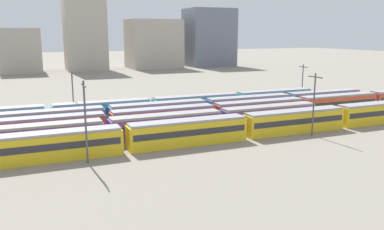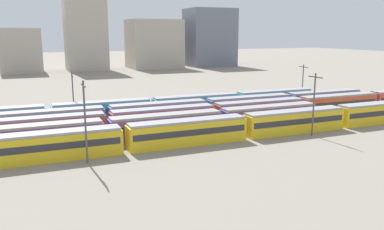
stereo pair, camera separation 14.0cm
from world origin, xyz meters
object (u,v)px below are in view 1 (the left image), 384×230
(train_track_1, at_px, (166,125))
(catenary_pole_2, at_px, (85,118))
(catenary_pole_0, at_px, (314,101))
(catenary_pole_3, at_px, (73,94))
(train_track_4, at_px, (151,107))
(train_track_3, at_px, (206,109))
(catenary_pole_1, at_px, (302,81))
(train_track_0, at_px, (244,126))
(train_track_2, at_px, (300,106))

(train_track_1, bearing_deg, catenary_pole_2, -148.24)
(train_track_1, distance_m, catenary_pole_0, 23.45)
(catenary_pole_2, distance_m, catenary_pole_3, 26.68)
(catenary_pole_0, xyz_separation_m, catenary_pole_2, (-35.08, -0.14, 0.25))
(train_track_1, distance_m, train_track_4, 15.77)
(catenary_pole_2, relative_size, catenary_pole_3, 1.16)
(train_track_1, xyz_separation_m, catenary_pole_0, (21.69, -8.14, 3.64))
(train_track_3, xyz_separation_m, catenary_pole_1, (28.79, 8.09, 3.07))
(train_track_1, height_order, catenary_pole_0, catenary_pole_0)
(train_track_4, distance_m, catenary_pole_1, 38.25)
(train_track_0, height_order, train_track_1, same)
(train_track_3, height_order, train_track_4, same)
(train_track_2, xyz_separation_m, catenary_pole_3, (-41.56, 13.14, 3.12))
(train_track_2, distance_m, catenary_pole_3, 43.70)
(catenary_pole_2, bearing_deg, train_track_1, 31.76)
(train_track_1, relative_size, train_track_2, 0.50)
(train_track_3, height_order, catenary_pole_0, catenary_pole_0)
(train_track_2, bearing_deg, train_track_4, 159.14)
(train_track_1, bearing_deg, train_track_2, 9.95)
(train_track_1, bearing_deg, catenary_pole_1, 24.61)
(catenary_pole_0, distance_m, catenary_pole_2, 35.08)
(train_track_4, height_order, catenary_pole_1, catenary_pole_1)
(train_track_3, relative_size, catenary_pole_1, 8.40)
(catenary_pole_1, bearing_deg, train_track_3, -164.31)
(catenary_pole_0, xyz_separation_m, catenary_pole_1, (18.67, 26.63, -0.56))
(train_track_3, xyz_separation_m, catenary_pole_0, (10.11, -18.54, 3.64))
(train_track_2, xyz_separation_m, catenary_pole_2, (-43.01, -13.48, 3.88))
(train_track_0, distance_m, catenary_pole_0, 11.69)
(train_track_2, relative_size, train_track_3, 1.51)
(catenary_pole_3, bearing_deg, train_track_4, -10.87)
(train_track_0, distance_m, catenary_pole_2, 24.86)
(train_track_2, xyz_separation_m, train_track_4, (-27.29, 10.40, 0.00))
(train_track_1, xyz_separation_m, catenary_pole_3, (-11.93, 18.34, 3.12))
(catenary_pole_2, height_order, catenary_pole_3, catenary_pole_2)
(train_track_0, relative_size, train_track_1, 1.34)
(train_track_3, distance_m, train_track_4, 10.60)
(train_track_0, relative_size, catenary_pole_2, 7.14)
(train_track_4, bearing_deg, train_track_1, -98.54)
(train_track_1, relative_size, catenary_pole_1, 6.27)
(train_track_1, relative_size, catenary_pole_0, 5.59)
(catenary_pole_3, bearing_deg, catenary_pole_2, -93.13)
(catenary_pole_2, bearing_deg, train_track_4, 56.64)
(train_track_2, xyz_separation_m, catenary_pole_1, (10.73, 13.29, 3.07))
(train_track_4, relative_size, catenary_pole_1, 8.40)
(train_track_4, distance_m, catenary_pole_2, 28.86)
(train_track_2, distance_m, catenary_pole_0, 15.94)
(train_track_3, relative_size, catenary_pole_3, 8.31)
(train_track_1, distance_m, train_track_3, 15.56)
(catenary_pole_0, bearing_deg, catenary_pole_2, -179.76)
(train_track_1, xyz_separation_m, train_track_3, (11.58, 10.40, 0.00))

